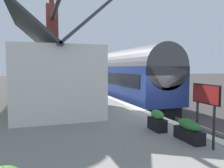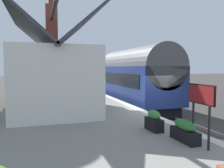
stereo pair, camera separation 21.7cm
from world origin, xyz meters
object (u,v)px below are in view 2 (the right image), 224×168
(bench_platform_end, at_px, (75,87))
(planter_edge_far, at_px, (154,121))
(station_building, at_px, (54,77))
(station_sign_board, at_px, (201,100))
(train, at_px, (135,77))
(planter_edge_near, at_px, (185,131))
(bench_mid_platform, at_px, (69,85))

(bench_platform_end, distance_m, planter_edge_far, 11.08)
(bench_platform_end, bearing_deg, station_building, 163.64)
(bench_platform_end, bearing_deg, station_sign_board, -174.20)
(train, distance_m, station_sign_board, 10.77)
(planter_edge_near, bearing_deg, train, -15.87)
(planter_edge_near, bearing_deg, bench_platform_end, 5.35)
(train, relative_size, planter_edge_far, 12.58)
(train, relative_size, station_sign_board, 5.79)
(bench_platform_end, bearing_deg, planter_edge_near, -174.65)
(planter_edge_far, bearing_deg, bench_mid_platform, 3.74)
(station_building, height_order, bench_mid_platform, station_building)
(train, distance_m, bench_mid_platform, 6.58)
(bench_mid_platform, bearing_deg, station_building, 168.71)
(planter_edge_far, bearing_deg, bench_platform_end, 4.50)
(station_sign_board, bearing_deg, train, -14.50)
(train, height_order, planter_edge_near, train)
(train, xyz_separation_m, station_sign_board, (-10.43, 2.70, -0.09))
(station_building, xyz_separation_m, bench_mid_platform, (9.41, -1.88, -1.08))
(planter_edge_near, bearing_deg, bench_mid_platform, 4.50)
(bench_mid_platform, bearing_deg, station_sign_board, -175.11)
(planter_edge_near, relative_size, planter_edge_far, 1.34)
(station_building, distance_m, station_sign_board, 6.96)
(planter_edge_near, bearing_deg, station_sign_board, -162.31)
(bench_platform_end, distance_m, bench_mid_platform, 2.87)
(train, distance_m, station_building, 7.29)
(bench_platform_end, xyz_separation_m, station_sign_board, (-12.71, -1.29, 0.71))
(train, xyz_separation_m, planter_edge_far, (-8.78, 3.12, -0.97))
(bench_platform_end, bearing_deg, train, -119.69)
(train, height_order, bench_platform_end, train)
(planter_edge_far, bearing_deg, train, -19.56)
(station_building, xyz_separation_m, planter_edge_near, (-5.72, -3.07, -1.28))
(bench_platform_end, bearing_deg, bench_mid_platform, 0.84)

